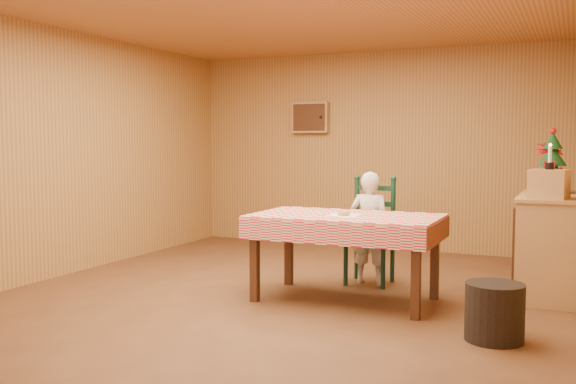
% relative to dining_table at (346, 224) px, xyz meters
% --- Properties ---
extents(ground, '(6.00, 6.00, 0.00)m').
position_rel_dining_table_xyz_m(ground, '(-0.59, -0.13, -0.69)').
color(ground, brown).
rests_on(ground, ground).
extents(cabin_walls, '(5.10, 6.05, 2.65)m').
position_rel_dining_table_xyz_m(cabin_walls, '(-0.60, 0.40, 1.14)').
color(cabin_walls, '#AB793D').
rests_on(cabin_walls, ground).
extents(dining_table, '(1.66, 0.96, 0.77)m').
position_rel_dining_table_xyz_m(dining_table, '(0.00, 0.00, 0.00)').
color(dining_table, '#472513').
rests_on(dining_table, ground).
extents(ladder_chair, '(0.44, 0.40, 1.08)m').
position_rel_dining_table_xyz_m(ladder_chair, '(0.00, 0.79, -0.18)').
color(ladder_chair, black).
rests_on(ladder_chair, ground).
extents(seated_child, '(0.41, 0.27, 1.12)m').
position_rel_dining_table_xyz_m(seated_child, '(-0.00, 0.73, -0.13)').
color(seated_child, silver).
rests_on(seated_child, ground).
extents(napkin, '(0.28, 0.28, 0.00)m').
position_rel_dining_table_xyz_m(napkin, '(-0.00, -0.05, 0.08)').
color(napkin, white).
rests_on(napkin, dining_table).
extents(donut, '(0.12, 0.12, 0.04)m').
position_rel_dining_table_xyz_m(donut, '(-0.00, -0.05, 0.10)').
color(donut, '#C98C48').
rests_on(donut, napkin).
extents(shelf_unit, '(0.54, 1.24, 0.93)m').
position_rel_dining_table_xyz_m(shelf_unit, '(1.64, 0.98, -0.22)').
color(shelf_unit, tan).
rests_on(shelf_unit, ground).
extents(crate, '(0.35, 0.35, 0.25)m').
position_rel_dining_table_xyz_m(crate, '(1.65, 0.58, 0.37)').
color(crate, tan).
rests_on(crate, shelf_unit).
extents(christmas_tree, '(0.34, 0.34, 0.62)m').
position_rel_dining_table_xyz_m(christmas_tree, '(1.65, 1.23, 0.52)').
color(christmas_tree, '#472513').
rests_on(christmas_tree, shelf_unit).
extents(flower_arrangement, '(0.35, 0.35, 0.48)m').
position_rel_dining_table_xyz_m(flower_arrangement, '(1.60, 1.53, 0.48)').
color(flower_arrangement, '#A30F10').
rests_on(flower_arrangement, shelf_unit).
extents(candle_set, '(0.07, 0.07, 0.22)m').
position_rel_dining_table_xyz_m(candle_set, '(1.65, 0.58, 0.56)').
color(candle_set, black).
rests_on(candle_set, crate).
extents(storage_bin, '(0.54, 0.54, 0.41)m').
position_rel_dining_table_xyz_m(storage_bin, '(1.36, -0.67, -0.48)').
color(storage_bin, black).
rests_on(storage_bin, ground).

